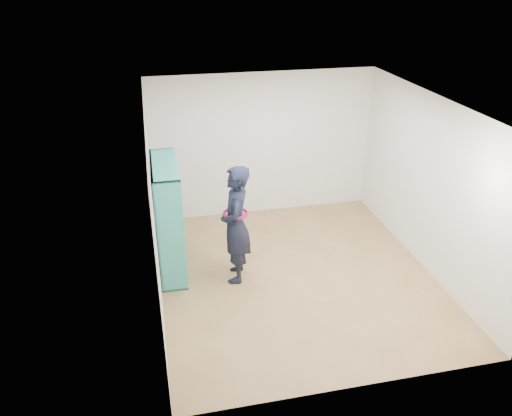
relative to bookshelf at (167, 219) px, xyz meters
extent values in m
plane|color=brown|center=(1.83, -0.63, -0.84)|extent=(4.50, 4.50, 0.00)
plane|color=white|center=(1.83, -0.63, 1.76)|extent=(4.50, 4.50, 0.00)
cube|color=silver|center=(-0.17, -0.63, 0.46)|extent=(0.02, 4.50, 2.60)
cube|color=silver|center=(3.83, -0.63, 0.46)|extent=(0.02, 4.50, 2.60)
cube|color=silver|center=(1.83, 1.62, 0.46)|extent=(4.00, 0.02, 2.60)
cube|color=silver|center=(1.83, -2.88, 0.46)|extent=(4.00, 0.02, 2.60)
cube|color=teal|center=(0.03, -0.63, 0.02)|extent=(0.38, 0.03, 1.72)
cube|color=teal|center=(0.03, 0.63, 0.02)|extent=(0.38, 0.03, 1.72)
cube|color=teal|center=(0.03, 0.00, -0.83)|extent=(0.38, 1.29, 0.03)
cube|color=teal|center=(0.03, 0.00, 0.86)|extent=(0.38, 1.29, 0.03)
cube|color=teal|center=(-0.14, 0.00, 0.02)|extent=(0.03, 1.29, 1.72)
cube|color=teal|center=(0.03, -0.20, 0.02)|extent=(0.35, 0.03, 1.66)
cube|color=teal|center=(0.03, 0.21, 0.02)|extent=(0.35, 0.03, 1.66)
cube|color=teal|center=(0.03, 0.00, -0.40)|extent=(0.35, 1.23, 0.03)
cube|color=teal|center=(0.03, 0.00, 0.02)|extent=(0.35, 1.23, 0.03)
cube|color=teal|center=(0.03, 0.00, 0.43)|extent=(0.35, 1.23, 0.03)
cube|color=beige|center=(0.05, -0.42, -0.77)|extent=(0.24, 0.15, 0.06)
cube|color=black|center=(0.06, -0.47, -0.27)|extent=(0.19, 0.17, 0.23)
cube|color=maroon|center=(0.06, -0.47, 0.17)|extent=(0.19, 0.17, 0.28)
cube|color=silver|center=(0.05, -0.42, 0.48)|extent=(0.24, 0.15, 0.06)
cube|color=navy|center=(0.06, -0.06, -0.68)|extent=(0.19, 0.17, 0.25)
cube|color=brown|center=(0.06, -0.06, -0.27)|extent=(0.19, 0.17, 0.24)
cube|color=#BFB28C|center=(0.05, -0.01, 0.08)|extent=(0.24, 0.15, 0.09)
cube|color=#26594C|center=(0.06, -0.06, 0.58)|extent=(0.19, 0.17, 0.27)
cube|color=beige|center=(0.06, 0.35, -0.66)|extent=(0.19, 0.17, 0.29)
cube|color=black|center=(0.05, 0.41, -0.34)|extent=(0.24, 0.15, 0.09)
cube|color=maroon|center=(0.06, 0.35, 0.14)|extent=(0.19, 0.17, 0.22)
cube|color=silver|center=(0.06, 0.35, 0.61)|extent=(0.19, 0.17, 0.32)
imported|color=black|center=(0.96, -0.47, 0.05)|extent=(0.55, 0.72, 1.78)
torus|color=#9B0B45|center=(0.96, -0.47, 0.23)|extent=(0.43, 0.43, 0.04)
cube|color=silver|center=(0.83, -0.35, 0.17)|extent=(0.01, 0.09, 0.13)
cube|color=black|center=(0.83, -0.35, 0.17)|extent=(0.01, 0.09, 0.12)
camera|label=1|loc=(-0.10, -6.64, 3.43)|focal=35.00mm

